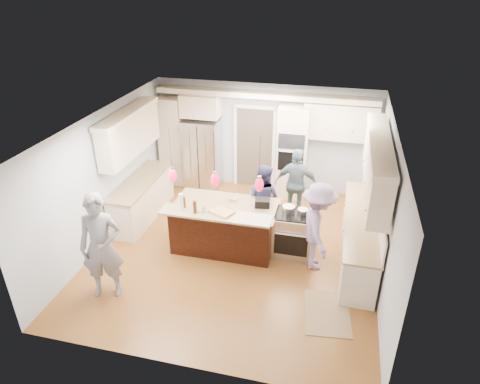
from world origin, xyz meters
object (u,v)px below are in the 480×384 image
object	(u,v)px
kitchen_island	(225,226)
person_far_left	(263,199)
island_range	(295,234)
refrigerator	(202,154)
person_bar_end	(101,247)

from	to	relation	value
kitchen_island	person_far_left	bearing A→B (deg)	51.21
island_range	refrigerator	bearing A→B (deg)	137.41
person_far_left	island_range	bearing A→B (deg)	154.27
island_range	person_far_left	xyz separation A→B (m)	(-0.78, 0.70, 0.32)
island_range	person_far_left	size ratio (longest dim) A/B	0.59
refrigerator	kitchen_island	bearing A→B (deg)	-63.09
island_range	person_bar_end	xyz separation A→B (m)	(-3.04, -1.95, 0.52)
refrigerator	island_range	world-z (taller)	refrigerator
person_bar_end	person_far_left	size ratio (longest dim) A/B	1.26
refrigerator	kitchen_island	size ratio (longest dim) A/B	0.86
kitchen_island	island_range	world-z (taller)	kitchen_island
kitchen_island	person_far_left	distance (m)	1.04
island_range	person_bar_end	world-z (taller)	person_bar_end
person_bar_end	person_far_left	bearing A→B (deg)	32.02
kitchen_island	person_far_left	xyz separation A→B (m)	(0.63, 0.78, 0.29)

